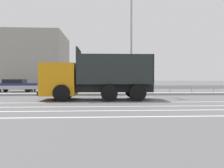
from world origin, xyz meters
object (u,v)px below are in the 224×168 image
parked_car_2 (16,85)px  median_road_sign (146,82)px  parked_car_3 (77,85)px  street_lamp_1 (131,32)px  parked_car_4 (124,85)px  dump_truck (84,81)px

parked_car_2 → median_road_sign: bearing=69.2°
parked_car_3 → parked_car_2: bearing=-87.0°
street_lamp_1 → parked_car_3: bearing=133.3°
street_lamp_1 → median_road_sign: bearing=-1.7°
parked_car_4 → parked_car_3: bearing=84.0°
parked_car_2 → parked_car_4: bearing=91.6°
parked_car_2 → dump_truck: bearing=41.6°
street_lamp_1 → parked_car_4: (-0.04, 5.28, -4.66)m
dump_truck → parked_car_3: dump_truck is taller
dump_truck → street_lamp_1: street_lamp_1 is taller
street_lamp_1 → parked_car_2: street_lamp_1 is taller
median_road_sign → parked_car_4: bearing=103.9°
street_lamp_1 → dump_truck: bearing=-132.5°
dump_truck → median_road_sign: dump_truck is taller
parked_car_4 → parked_car_2: bearing=87.8°
dump_truck → parked_car_3: 9.84m
street_lamp_1 → parked_car_3: size_ratio=2.49×
parked_car_4 → street_lamp_1: bearing=177.7°
dump_truck → median_road_sign: (5.05, 4.08, -0.12)m
parked_car_2 → parked_car_4: 11.66m
parked_car_4 → dump_truck: bearing=155.6°
median_road_sign → street_lamp_1: bearing=178.3°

